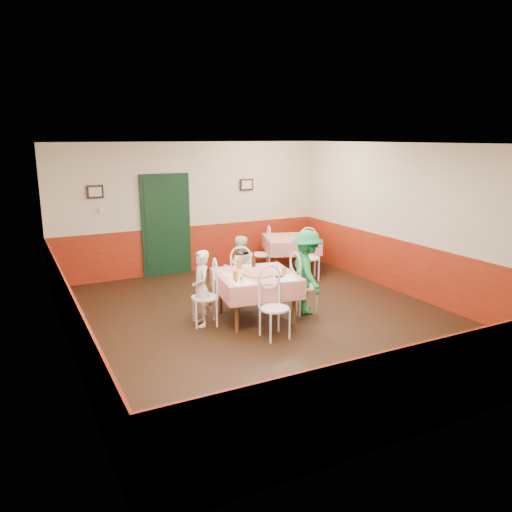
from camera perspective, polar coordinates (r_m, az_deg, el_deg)
name	(u,v)px	position (r m, az deg, el deg)	size (l,w,h in m)	color
floor	(268,320)	(8.15, 1.38, -7.36)	(7.00, 7.00, 0.00)	black
ceiling	(269,144)	(7.62, 1.50, 12.73)	(7.00, 7.00, 0.00)	white
back_wall	(192,208)	(10.93, -7.37, 5.48)	(6.00, 0.10, 2.80)	beige
front_wall	(444,299)	(5.07, 20.70, -4.63)	(6.00, 0.10, 2.80)	beige
left_wall	(64,256)	(6.89, -21.06, 0.00)	(0.10, 7.00, 2.80)	beige
right_wall	(413,221)	(9.55, 17.52, 3.81)	(0.10, 7.00, 2.80)	beige
wainscot_back	(193,249)	(11.08, -7.21, 0.86)	(6.00, 0.03, 1.00)	maroon
wainscot_front	(435,385)	(5.41, 19.77, -13.69)	(6.00, 0.03, 1.00)	maroon
wainscot_left	(72,321)	(7.14, -20.33, -7.03)	(0.03, 7.00, 1.00)	maroon
wainscot_right	(409,269)	(9.72, 17.08, -1.42)	(0.03, 7.00, 1.00)	maroon
door	(166,226)	(10.75, -10.24, 3.36)	(0.96, 0.06, 2.10)	black
picture_left	(95,192)	(10.33, -17.92, 7.00)	(0.32, 0.03, 0.26)	black
picture_right	(246,185)	(11.33, -1.10, 8.16)	(0.32, 0.03, 0.26)	black
thermostat	(102,209)	(10.39, -17.23, 5.13)	(0.10, 0.03, 0.10)	white
main_table	(256,296)	(8.12, 0.00, -4.64)	(1.22, 1.22, 0.77)	red
second_table	(291,254)	(11.02, 4.01, 0.20)	(1.12, 1.12, 0.77)	red
chair_left	(205,297)	(7.87, -5.88, -4.72)	(0.42, 0.42, 0.90)	white
chair_right	(304,287)	(8.40, 5.50, -3.54)	(0.42, 0.42, 0.90)	white
chair_far	(240,278)	(8.87, -1.79, -2.56)	(0.42, 0.42, 0.90)	white
chair_near	(275,309)	(7.34, 2.17, -6.03)	(0.42, 0.42, 0.90)	white
chair_second_a	(261,254)	(10.65, 0.56, 0.17)	(0.42, 0.42, 0.90)	white
chair_second_b	(310,258)	(10.39, 6.15, -0.24)	(0.42, 0.42, 0.90)	white
pizza	(258,274)	(7.93, 0.25, -2.05)	(0.47, 0.47, 0.03)	#B74723
plate_left	(231,276)	(7.87, -2.88, -2.26)	(0.25, 0.25, 0.01)	white
plate_right	(280,271)	(8.16, 2.72, -1.69)	(0.25, 0.25, 0.01)	white
plate_far	(249,267)	(8.39, -0.83, -1.24)	(0.25, 0.25, 0.01)	white
glass_a	(235,276)	(7.64, -2.37, -2.26)	(0.08, 0.08, 0.14)	#BF7219
glass_b	(284,271)	(7.91, 3.23, -1.75)	(0.07, 0.07, 0.13)	#BF7219
glass_c	(239,264)	(8.32, -1.91, -0.90)	(0.08, 0.08, 0.15)	#BF7219
beer_bottle	(254,261)	(8.35, -0.28, -0.52)	(0.07, 0.07, 0.24)	#381C0A
shaker_a	(241,280)	(7.48, -1.76, -2.78)	(0.04, 0.04, 0.09)	silver
shaker_b	(242,281)	(7.44, -1.61, -2.88)	(0.04, 0.04, 0.09)	silver
shaker_c	(236,280)	(7.52, -2.31, -2.71)	(0.04, 0.04, 0.09)	#B23319
menu_left	(241,282)	(7.55, -1.71, -2.99)	(0.30, 0.40, 0.00)	white
menu_right	(288,278)	(7.77, 3.62, -2.51)	(0.30, 0.40, 0.00)	white
wallet	(279,277)	(7.81, 2.67, -2.36)	(0.11, 0.09, 0.02)	black
diner_left	(201,288)	(7.82, -6.26, -3.69)	(0.44, 0.29, 1.20)	gray
diner_far	(240,269)	(8.87, -1.89, -1.52)	(0.59, 0.46, 1.21)	gray
diner_right	(307,272)	(8.35, 5.85, -1.83)	(0.91, 0.52, 1.41)	gray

